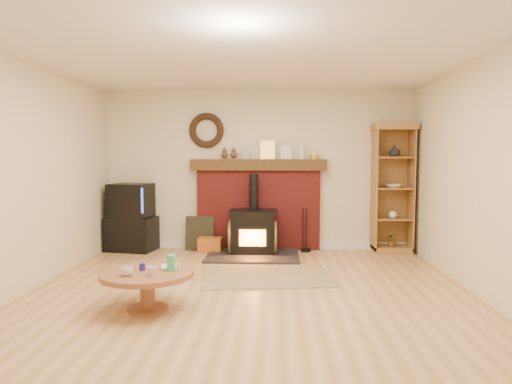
{
  "coord_description": "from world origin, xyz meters",
  "views": [
    {
      "loc": [
        0.31,
        -4.75,
        1.52
      ],
      "look_at": [
        0.04,
        1.0,
        1.08
      ],
      "focal_mm": 32.0,
      "sensor_mm": 36.0,
      "label": 1
    }
  ],
  "objects_px": {
    "tv_unit": "(131,219)",
    "coffee_table": "(147,279)",
    "curio_cabinet": "(392,188)",
    "wood_stove": "(253,233)"
  },
  "relations": [
    {
      "from": "tv_unit",
      "to": "coffee_table",
      "type": "height_order",
      "value": "tv_unit"
    },
    {
      "from": "curio_cabinet",
      "to": "coffee_table",
      "type": "bearing_deg",
      "value": -136.49
    },
    {
      "from": "wood_stove",
      "to": "tv_unit",
      "type": "relative_size",
      "value": 1.29
    },
    {
      "from": "tv_unit",
      "to": "curio_cabinet",
      "type": "height_order",
      "value": "curio_cabinet"
    },
    {
      "from": "curio_cabinet",
      "to": "coffee_table",
      "type": "height_order",
      "value": "curio_cabinet"
    },
    {
      "from": "wood_stove",
      "to": "tv_unit",
      "type": "height_order",
      "value": "wood_stove"
    },
    {
      "from": "wood_stove",
      "to": "coffee_table",
      "type": "distance_m",
      "value": 2.81
    },
    {
      "from": "curio_cabinet",
      "to": "tv_unit",
      "type": "bearing_deg",
      "value": -178.8
    },
    {
      "from": "curio_cabinet",
      "to": "coffee_table",
      "type": "xyz_separation_m",
      "value": [
        -3.1,
        -2.94,
        -0.7
      ]
    },
    {
      "from": "curio_cabinet",
      "to": "coffee_table",
      "type": "distance_m",
      "value": 4.33
    }
  ]
}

